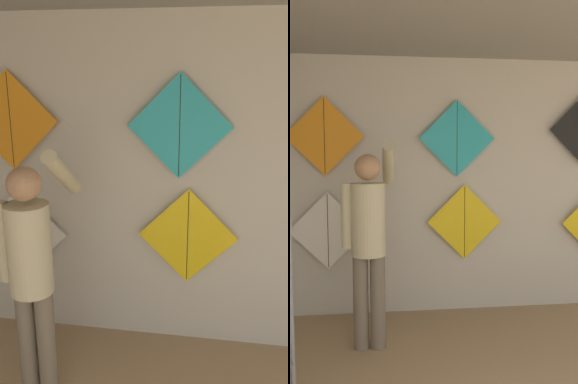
# 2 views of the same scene
# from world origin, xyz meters

# --- Properties ---
(back_panel) EXTENTS (5.73, 0.06, 2.80)m
(back_panel) POSITION_xyz_m (0.00, 4.08, 1.40)
(back_panel) COLOR beige
(back_panel) RESTS_ON ground
(shopkeeper) EXTENTS (0.48, 0.64, 1.88)m
(shopkeeper) POSITION_xyz_m (-1.02, 3.19, 1.06)
(shopkeeper) COLOR #726656
(shopkeeper) RESTS_ON ground
(kite_0) EXTENTS (0.83, 0.01, 0.83)m
(kite_0) POSITION_xyz_m (-1.47, 3.99, 0.94)
(kite_0) COLOR white
(kite_1) EXTENTS (0.83, 0.01, 0.83)m
(kite_1) POSITION_xyz_m (0.01, 3.99, 1.01)
(kite_1) COLOR yellow
(kite_3) EXTENTS (0.83, 0.01, 0.83)m
(kite_3) POSITION_xyz_m (-1.49, 3.99, 1.95)
(kite_3) COLOR orange
(kite_4) EXTENTS (0.83, 0.01, 0.83)m
(kite_4) POSITION_xyz_m (-0.08, 3.99, 1.93)
(kite_4) COLOR #28B2C6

